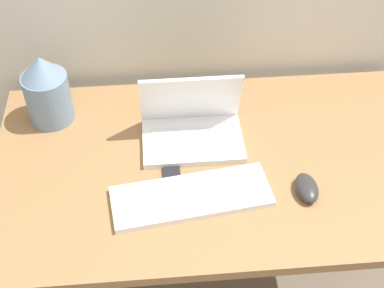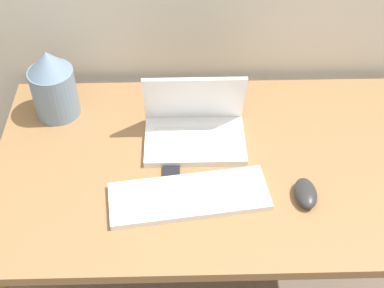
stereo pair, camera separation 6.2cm
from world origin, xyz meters
name	(u,v)px [view 2 (the right image)]	position (x,y,z in m)	size (l,w,h in m)	color
desk	(217,182)	(0.00, 0.37, 0.67)	(1.29, 0.74, 0.76)	olive
laptop	(195,125)	(-0.06, 0.47, 0.80)	(0.29, 0.20, 0.21)	white
keyboard	(189,196)	(-0.09, 0.24, 0.77)	(0.44, 0.20, 0.02)	white
mouse	(306,193)	(0.23, 0.23, 0.78)	(0.06, 0.10, 0.04)	#2D2D2D
vase	(53,84)	(-0.49, 0.60, 0.87)	(0.14, 0.14, 0.23)	slate
mp3_player	(171,170)	(-0.13, 0.34, 0.76)	(0.05, 0.06, 0.01)	black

